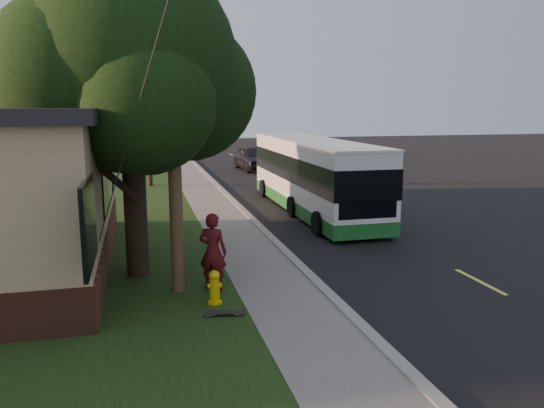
# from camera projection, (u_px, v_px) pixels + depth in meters

# --- Properties ---
(ground) EXTENTS (120.00, 120.00, 0.00)m
(ground) POSITION_uv_depth(u_px,v_px,m) (327.00, 296.00, 12.16)
(ground) COLOR black
(ground) RESTS_ON ground
(road) EXTENTS (8.00, 80.00, 0.01)m
(road) POSITION_uv_depth(u_px,v_px,m) (335.00, 208.00, 22.66)
(road) COLOR black
(road) RESTS_ON ground
(curb) EXTENTS (0.25, 80.00, 0.12)m
(curb) POSITION_uv_depth(u_px,v_px,m) (243.00, 211.00, 21.68)
(curb) COLOR gray
(curb) RESTS_ON ground
(sidewalk) EXTENTS (2.00, 80.00, 0.08)m
(sidewalk) POSITION_uv_depth(u_px,v_px,m) (219.00, 213.00, 21.44)
(sidewalk) COLOR slate
(sidewalk) RESTS_ON ground
(grass_verge) EXTENTS (5.00, 80.00, 0.07)m
(grass_verge) POSITION_uv_depth(u_px,v_px,m) (130.00, 217.00, 20.60)
(grass_verge) COLOR black
(grass_verge) RESTS_ON ground
(fire_hydrant) EXTENTS (0.32, 0.32, 0.74)m
(fire_hydrant) POSITION_uv_depth(u_px,v_px,m) (215.00, 287.00, 11.46)
(fire_hydrant) COLOR #DEB60B
(fire_hydrant) RESTS_ON grass_verge
(utility_pole) EXTENTS (2.86, 3.21, 9.07)m
(utility_pole) POSITION_uv_depth(u_px,v_px,m) (172.00, 90.00, 11.47)
(utility_pole) COLOR #473321
(utility_pole) RESTS_ON ground
(leafy_tree) EXTENTS (6.30, 6.00, 7.80)m
(leafy_tree) POSITION_uv_depth(u_px,v_px,m) (130.00, 69.00, 12.74)
(leafy_tree) COLOR black
(leafy_tree) RESTS_ON grass_verge
(bare_tree_near) EXTENTS (1.38, 1.21, 4.31)m
(bare_tree_near) POSITION_uv_depth(u_px,v_px,m) (149.00, 147.00, 28.08)
(bare_tree_near) COLOR black
(bare_tree_near) RESTS_ON grass_verge
(bare_tree_far) EXTENTS (1.38, 1.21, 4.03)m
(bare_tree_far) POSITION_uv_depth(u_px,v_px,m) (152.00, 137.00, 39.67)
(bare_tree_far) COLOR black
(bare_tree_far) RESTS_ON grass_verge
(traffic_signal) EXTENTS (0.18, 0.22, 5.50)m
(traffic_signal) POSITION_uv_depth(u_px,v_px,m) (193.00, 120.00, 44.11)
(traffic_signal) COLOR #2D2D30
(traffic_signal) RESTS_ON ground
(transit_bus) EXTENTS (2.51, 10.88, 2.95)m
(transit_bus) POSITION_uv_depth(u_px,v_px,m) (313.00, 174.00, 21.58)
(transit_bus) COLOR silver
(transit_bus) RESTS_ON ground
(skateboarder) EXTENTS (0.79, 0.71, 1.82)m
(skateboarder) POSITION_uv_depth(u_px,v_px,m) (213.00, 252.00, 12.23)
(skateboarder) COLOR #4D0F11
(skateboarder) RESTS_ON grass_verge
(skateboard_main) EXTENTS (0.42, 0.91, 0.08)m
(skateboard_main) POSITION_uv_depth(u_px,v_px,m) (212.00, 282.00, 12.68)
(skateboard_main) COLOR black
(skateboard_main) RESTS_ON grass_verge
(skateboard_spare) EXTENTS (0.86, 0.34, 0.08)m
(skateboard_spare) POSITION_uv_depth(u_px,v_px,m) (225.00, 313.00, 10.84)
(skateboard_spare) COLOR black
(skateboard_spare) RESTS_ON grass_verge
(distant_car) EXTENTS (2.27, 5.02, 1.67)m
(distant_car) POSITION_uv_depth(u_px,v_px,m) (254.00, 158.00, 35.97)
(distant_car) COLOR black
(distant_car) RESTS_ON ground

